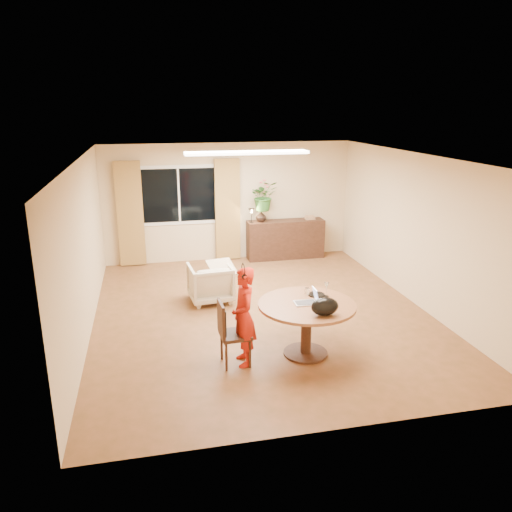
{
  "coord_description": "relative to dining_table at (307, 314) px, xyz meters",
  "views": [
    {
      "loc": [
        -1.77,
        -7.58,
        3.38
      ],
      "look_at": [
        -0.14,
        -0.2,
        1.08
      ],
      "focal_mm": 35.0,
      "sensor_mm": 36.0,
      "label": 1
    }
  ],
  "objects": [
    {
      "name": "floor",
      "position": [
        -0.28,
        1.53,
        -0.6
      ],
      "size": [
        6.5,
        6.5,
        0.0
      ],
      "primitive_type": "plane",
      "color": "brown",
      "rests_on": "ground"
    },
    {
      "name": "armchair",
      "position": [
        -1.05,
        2.28,
        -0.26
      ],
      "size": [
        0.79,
        0.81,
        0.68
      ],
      "primitive_type": "imported",
      "rotation": [
        0.0,
        0.0,
        3.23
      ],
      "color": "beige",
      "rests_on": "floor"
    },
    {
      "name": "wall_back",
      "position": [
        -0.28,
        4.78,
        0.7
      ],
      "size": [
        5.5,
        0.0,
        5.5
      ],
      "primitive_type": "plane",
      "rotation": [
        1.57,
        0.0,
        0.0
      ],
      "color": "beige",
      "rests_on": "floor"
    },
    {
      "name": "sideboard",
      "position": [
        0.97,
        4.54,
        -0.17
      ],
      "size": [
        1.75,
        0.43,
        0.88
      ],
      "primitive_type": "cube",
      "color": "black",
      "rests_on": "floor"
    },
    {
      "name": "desk_lamp",
      "position": [
        0.17,
        4.49,
        0.44
      ],
      "size": [
        0.17,
        0.17,
        0.34
      ],
      "primitive_type": null,
      "rotation": [
        0.0,
        0.0,
        -0.31
      ],
      "color": "black",
      "rests_on": "sideboard"
    },
    {
      "name": "ceiling",
      "position": [
        -0.28,
        1.53,
        2.0
      ],
      "size": [
        6.5,
        6.5,
        0.0
      ],
      "primitive_type": "plane",
      "rotation": [
        3.14,
        0.0,
        0.0
      ],
      "color": "white",
      "rests_on": "wall_back"
    },
    {
      "name": "curtain_left",
      "position": [
        -2.43,
        4.69,
        0.54
      ],
      "size": [
        0.55,
        0.08,
        2.25
      ],
      "primitive_type": "cube",
      "color": "olive",
      "rests_on": "wall_back"
    },
    {
      "name": "wine_glass",
      "position": [
        0.35,
        0.19,
        0.27
      ],
      "size": [
        0.08,
        0.08,
        0.21
      ],
      "primitive_type": null,
      "rotation": [
        0.0,
        0.0,
        -0.09
      ],
      "color": "white",
      "rests_on": "dining_table"
    },
    {
      "name": "dining_chair",
      "position": [
        -1.01,
        -0.05,
        -0.15
      ],
      "size": [
        0.45,
        0.42,
        0.91
      ],
      "primitive_type": null,
      "rotation": [
        0.0,
        0.0,
        0.04
      ],
      "color": "black",
      "rests_on": "floor"
    },
    {
      "name": "wall_right",
      "position": [
        2.47,
        1.53,
        0.7
      ],
      "size": [
        0.0,
        6.5,
        6.5
      ],
      "primitive_type": "plane",
      "rotation": [
        1.57,
        0.0,
        -1.57
      ],
      "color": "beige",
      "rests_on": "floor"
    },
    {
      "name": "tumbler",
      "position": [
        0.1,
        0.32,
        0.21
      ],
      "size": [
        0.08,
        0.08,
        0.1
      ],
      "primitive_type": null,
      "rotation": [
        0.0,
        0.0,
        -0.26
      ],
      "color": "white",
      "rests_on": "dining_table"
    },
    {
      "name": "vase",
      "position": [
        0.4,
        4.54,
        0.4
      ],
      "size": [
        0.27,
        0.27,
        0.25
      ],
      "primitive_type": "imported",
      "rotation": [
        0.0,
        0.0,
        -0.14
      ],
      "color": "black",
      "rests_on": "sideboard"
    },
    {
      "name": "child",
      "position": [
        -0.9,
        -0.06,
        0.08
      ],
      "size": [
        0.51,
        0.35,
        1.36
      ],
      "primitive_type": "imported",
      "rotation": [
        0.0,
        0.0,
        -1.53
      ],
      "color": "red",
      "rests_on": "floor"
    },
    {
      "name": "wall_left",
      "position": [
        -3.03,
        1.53,
        0.7
      ],
      "size": [
        0.0,
        6.5,
        6.5
      ],
      "primitive_type": "plane",
      "rotation": [
        1.57,
        0.0,
        1.57
      ],
      "color": "beige",
      "rests_on": "floor"
    },
    {
      "name": "dining_table",
      "position": [
        0.0,
        0.0,
        0.0
      ],
      "size": [
        1.35,
        1.35,
        0.77
      ],
      "color": "brown",
      "rests_on": "floor"
    },
    {
      "name": "laptop",
      "position": [
        -0.02,
        0.01,
        0.27
      ],
      "size": [
        0.33,
        0.23,
        0.22
      ],
      "primitive_type": null,
      "rotation": [
        0.0,
        0.0,
        -0.03
      ],
      "color": "#B7B7BC",
      "rests_on": "dining_table"
    },
    {
      "name": "ceiling_panel",
      "position": [
        -0.28,
        2.73,
        1.96
      ],
      "size": [
        2.2,
        0.35,
        0.05
      ],
      "primitive_type": "cube",
      "color": "white",
      "rests_on": "ceiling"
    },
    {
      "name": "book_stack",
      "position": [
        1.54,
        4.54,
        0.32
      ],
      "size": [
        0.24,
        0.2,
        0.09
      ],
      "primitive_type": null,
      "rotation": [
        0.0,
        0.0,
        -0.19
      ],
      "color": "#996B4E",
      "rests_on": "sideboard"
    },
    {
      "name": "handbag",
      "position": [
        0.1,
        -0.43,
        0.29
      ],
      "size": [
        0.38,
        0.23,
        0.24
      ],
      "primitive_type": null,
      "rotation": [
        0.0,
        0.0,
        0.05
      ],
      "color": "black",
      "rests_on": "dining_table"
    },
    {
      "name": "bouquet",
      "position": [
        0.46,
        4.54,
        0.85
      ],
      "size": [
        0.61,
        0.53,
        0.66
      ],
      "primitive_type": "imported",
      "rotation": [
        0.0,
        0.0,
        0.03
      ],
      "color": "#346124",
      "rests_on": "vase"
    },
    {
      "name": "curtain_right",
      "position": [
        -0.33,
        4.69,
        0.54
      ],
      "size": [
        0.55,
        0.08,
        2.25
      ],
      "primitive_type": "cube",
      "color": "olive",
      "rests_on": "wall_back"
    },
    {
      "name": "throw",
      "position": [
        -0.84,
        2.27,
        0.09
      ],
      "size": [
        0.53,
        0.61,
        0.03
      ],
      "primitive_type": null,
      "rotation": [
        0.0,
        0.0,
        0.16
      ],
      "color": "beige",
      "rests_on": "armchair"
    },
    {
      "name": "pot_lid",
      "position": [
        0.23,
        0.27,
        0.18
      ],
      "size": [
        0.27,
        0.27,
        0.04
      ],
      "primitive_type": null,
      "rotation": [
        0.0,
        0.0,
        0.15
      ],
      "color": "white",
      "rests_on": "dining_table"
    },
    {
      "name": "window",
      "position": [
        -1.38,
        4.76,
        0.9
      ],
      "size": [
        1.7,
        0.03,
        1.3
      ],
      "color": "white",
      "rests_on": "wall_back"
    }
  ]
}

